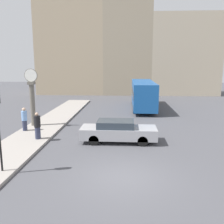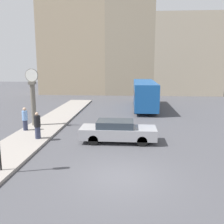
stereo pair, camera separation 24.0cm
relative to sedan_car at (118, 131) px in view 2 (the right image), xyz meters
name	(u,v)px [view 2 (the right image)]	position (x,y,z in m)	size (l,w,h in m)	color
ground_plane	(121,177)	(0.41, -5.10, -0.71)	(120.00, 120.00, 0.00)	#47474C
sidewalk_corner	(53,121)	(-5.88, 5.29, -0.64)	(2.87, 24.78, 0.16)	gray
building_row	(124,49)	(-0.40, 26.57, 6.68)	(29.27, 5.00, 16.14)	tan
sedan_car	(118,131)	(0.00, 0.00, 0.00)	(4.79, 1.78, 1.39)	#9E9EA3
bus_distant	(144,93)	(2.31, 12.57, 1.00)	(2.33, 9.96, 3.01)	#195199
street_clock	(33,99)	(-6.77, 3.37, 1.55)	(1.01, 0.48, 4.40)	#666056
pedestrian_black_jacket	(37,126)	(-5.16, -0.16, 0.29)	(0.41, 0.41, 1.72)	#2D334C
pedestrian_blue_stripe	(25,119)	(-6.82, 1.79, 0.27)	(0.38, 0.38, 1.67)	#2D334C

